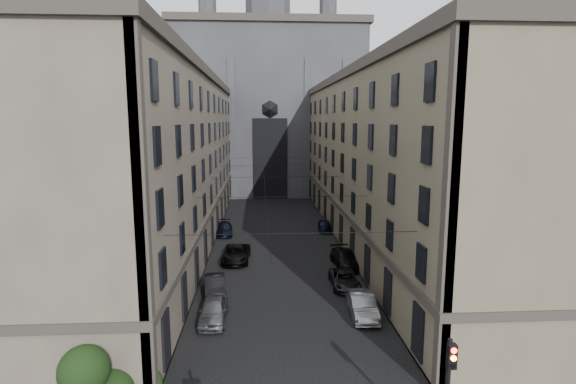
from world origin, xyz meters
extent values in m
cube|color=#383533|center=(-10.50, 36.00, 0.07)|extent=(7.00, 80.00, 0.15)
cube|color=#383533|center=(10.50, 36.00, 0.07)|extent=(7.00, 80.00, 0.15)
cube|color=#534A3F|center=(-13.50, 36.00, 9.00)|extent=(13.00, 60.00, 18.00)
cube|color=#38332D|center=(-13.50, 36.00, 18.40)|extent=(13.60, 60.60, 0.90)
cube|color=#38332D|center=(-13.50, 36.00, 4.20)|extent=(13.40, 60.30, 0.50)
cube|color=brown|center=(13.50, 36.00, 9.00)|extent=(13.00, 60.00, 18.00)
cube|color=#38332D|center=(13.50, 36.00, 18.40)|extent=(13.60, 60.60, 0.90)
cube|color=#38332D|center=(13.50, 36.00, 4.20)|extent=(13.40, 60.30, 0.50)
cube|color=#2D2D33|center=(0.00, 75.00, 15.00)|extent=(34.00, 22.00, 30.00)
cube|color=#38332D|center=(0.00, 75.00, 30.50)|extent=(35.00, 23.00, 1.20)
cube|color=black|center=(0.00, 63.95, 7.00)|extent=(6.00, 0.30, 14.00)
cube|color=black|center=(5.60, 1.78, 4.60)|extent=(0.34, 0.30, 1.00)
cylinder|color=#FF0C07|center=(5.60, 1.62, 4.92)|extent=(0.22, 0.05, 0.22)
cylinder|color=orange|center=(5.60, 1.62, 4.60)|extent=(0.22, 0.05, 0.22)
cylinder|color=black|center=(5.60, 1.62, 4.28)|extent=(0.22, 0.05, 0.22)
sphere|color=black|center=(-7.40, 6.80, 0.85)|extent=(1.40, 1.40, 1.40)
sphere|color=black|center=(-9.50, 4.50, 2.95)|extent=(2.20, 2.20, 2.20)
cylinder|color=black|center=(0.00, 10.00, 7.50)|extent=(14.00, 0.03, 0.03)
cylinder|color=black|center=(0.00, 22.00, 7.50)|extent=(14.00, 0.03, 0.03)
cylinder|color=black|center=(0.00, 35.00, 7.50)|extent=(14.00, 0.03, 0.03)
cylinder|color=black|center=(0.00, 48.00, 7.50)|extent=(14.00, 0.03, 0.03)
cylinder|color=black|center=(0.00, 60.00, 7.50)|extent=(14.00, 0.03, 0.03)
cylinder|color=black|center=(-1.30, 36.00, 7.10)|extent=(0.03, 60.00, 0.03)
cylinder|color=black|center=(1.30, 36.00, 7.10)|extent=(0.03, 60.00, 0.03)
imported|color=slate|center=(-5.07, 15.36, 0.79)|extent=(1.88, 4.63, 1.58)
imported|color=black|center=(-5.42, 20.03, 0.77)|extent=(2.23, 4.82, 1.53)
imported|color=black|center=(-4.20, 28.53, 0.77)|extent=(2.77, 5.62, 1.54)
imported|color=black|center=(-6.20, 39.22, 0.71)|extent=(2.39, 5.06, 1.43)
imported|color=gray|center=(5.31, 15.54, 0.80)|extent=(1.92, 4.92, 1.60)
imported|color=black|center=(5.10, 21.15, 0.65)|extent=(2.27, 4.76, 1.31)
imported|color=black|center=(6.20, 26.38, 0.76)|extent=(2.58, 5.40, 1.52)
imported|color=black|center=(6.20, 40.14, 0.68)|extent=(1.88, 4.10, 1.36)
camera|label=1|loc=(-1.78, -14.00, 13.68)|focal=28.00mm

